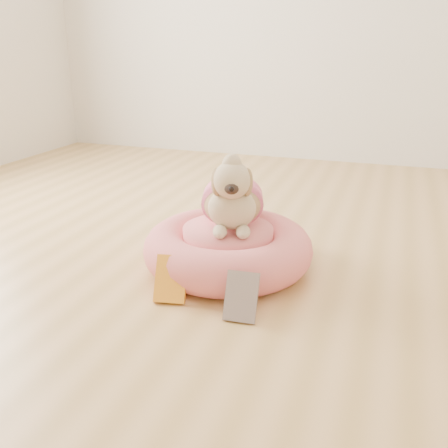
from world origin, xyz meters
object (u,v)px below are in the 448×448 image
(dog, at_px, (232,186))
(book_white, at_px, (241,296))
(pet_bed, at_px, (228,248))
(book_yellow, at_px, (171,279))

(dog, relative_size, book_white, 2.63)
(book_white, bearing_deg, pet_bed, 111.09)
(pet_bed, distance_m, book_yellow, 0.34)
(pet_bed, xyz_separation_m, book_white, (0.17, -0.37, -0.01))
(book_yellow, distance_m, book_white, 0.29)
(pet_bed, relative_size, book_yellow, 4.01)
(book_yellow, bearing_deg, pet_bed, 60.25)
(dog, height_order, book_yellow, dog)
(dog, distance_m, book_white, 0.51)
(pet_bed, relative_size, dog, 1.56)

